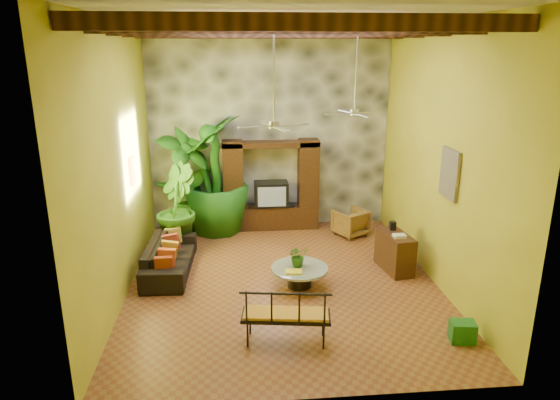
{
  "coord_description": "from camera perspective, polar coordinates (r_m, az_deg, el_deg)",
  "views": [
    {
      "loc": [
        -0.9,
        -9.02,
        4.48
      ],
      "look_at": [
        -0.04,
        0.2,
        1.65
      ],
      "focal_mm": 32.0,
      "sensor_mm": 36.0,
      "label": 1
    }
  ],
  "objects": [
    {
      "name": "yellow_tray",
      "position": [
        9.54,
        1.56,
        -8.2
      ],
      "size": [
        0.34,
        0.26,
        0.03
      ],
      "primitive_type": "cube",
      "rotation": [
        0.0,
        0.0,
        -0.1
      ],
      "color": "gold",
      "rests_on": "coffee_table"
    },
    {
      "name": "side_console",
      "position": [
        10.72,
        12.98,
        -5.8
      ],
      "size": [
        0.61,
        1.07,
        0.8
      ],
      "primitive_type": "cube",
      "rotation": [
        0.0,
        0.0,
        0.16
      ],
      "color": "black",
      "rests_on": "ground"
    },
    {
      "name": "ceiling",
      "position": [
        9.07,
        0.42,
        20.3
      ],
      "size": [
        6.0,
        7.0,
        0.02
      ],
      "primitive_type": "cube",
      "color": "silver",
      "rests_on": "back_wall"
    },
    {
      "name": "green_bin",
      "position": [
        8.68,
        20.13,
        -13.93
      ],
      "size": [
        0.42,
        0.34,
        0.33
      ],
      "primitive_type": "cube",
      "rotation": [
        0.0,
        0.0,
        -0.15
      ],
      "color": "#1F763D",
      "rests_on": "ground"
    },
    {
      "name": "wall_art_mask",
      "position": [
        10.5,
        -16.51,
        3.2
      ],
      "size": [
        0.06,
        0.32,
        0.55
      ],
      "primitive_type": "cube",
      "color": "orange",
      "rests_on": "left_wall"
    },
    {
      "name": "right_wall",
      "position": [
        10.02,
        17.78,
        4.8
      ],
      "size": [
        0.02,
        7.0,
        5.0
      ],
      "primitive_type": "cube",
      "color": "#A59F25",
      "rests_on": "ground"
    },
    {
      "name": "coffee_table",
      "position": [
        9.83,
        2.25,
        -8.45
      ],
      "size": [
        1.11,
        1.11,
        0.4
      ],
      "rotation": [
        0.0,
        0.0,
        -0.11
      ],
      "color": "black",
      "rests_on": "ground"
    },
    {
      "name": "tall_plant_c",
      "position": [
        12.41,
        -7.4,
        2.9
      ],
      "size": [
        1.79,
        1.79,
        2.96
      ],
      "primitive_type": "imported",
      "rotation": [
        0.0,
        0.0,
        4.63
      ],
      "color": "#1E6219",
      "rests_on": "ground"
    },
    {
      "name": "back_wall",
      "position": [
        12.7,
        -1.19,
        8.05
      ],
      "size": [
        6.0,
        0.02,
        5.0
      ],
      "primitive_type": "cube",
      "color": "#A59F25",
      "rests_on": "ground"
    },
    {
      "name": "sofa",
      "position": [
        10.65,
        -12.51,
        -6.38
      ],
      "size": [
        0.97,
        2.26,
        0.65
      ],
      "primitive_type": "imported",
      "rotation": [
        0.0,
        0.0,
        1.53
      ],
      "color": "black",
      "rests_on": "ground"
    },
    {
      "name": "wicker_armchair",
      "position": [
        12.51,
        8.06,
        -2.54
      ],
      "size": [
        0.97,
        0.98,
        0.66
      ],
      "primitive_type": "imported",
      "rotation": [
        0.0,
        0.0,
        3.66
      ],
      "color": "brown",
      "rests_on": "ground"
    },
    {
      "name": "ceiling_fan_front",
      "position": [
        8.71,
        -0.67,
        9.9
      ],
      "size": [
        1.28,
        1.28,
        1.86
      ],
      "color": "#A9A8AD",
      "rests_on": "ceiling"
    },
    {
      "name": "entertainment_center",
      "position": [
        12.68,
        -1.03,
        0.93
      ],
      "size": [
        2.4,
        0.55,
        2.3
      ],
      "color": "black",
      "rests_on": "ground"
    },
    {
      "name": "wall_art_painting",
      "position": [
        9.51,
        18.82,
        2.84
      ],
      "size": [
        0.06,
        0.7,
        0.9
      ],
      "primitive_type": "cube",
      "color": "#255789",
      "rests_on": "right_wall"
    },
    {
      "name": "ceiling_fan_back",
      "position": [
        10.57,
        8.56,
        10.98
      ],
      "size": [
        1.28,
        1.28,
        1.86
      ],
      "color": "#A9A8AD",
      "rests_on": "ceiling"
    },
    {
      "name": "ground",
      "position": [
        10.11,
        0.35,
        -9.3
      ],
      "size": [
        7.0,
        7.0,
        0.0
      ],
      "primitive_type": "plane",
      "color": "brown",
      "rests_on": "ground"
    },
    {
      "name": "stone_accent_wall",
      "position": [
        12.64,
        -1.17,
        8.01
      ],
      "size": [
        5.98,
        0.1,
        4.98
      ],
      "primitive_type": "cube",
      "color": "#3A3D42",
      "rests_on": "ground"
    },
    {
      "name": "tall_plant_b",
      "position": [
        11.64,
        -11.88,
        -0.81
      ],
      "size": [
        1.08,
        1.24,
        1.98
      ],
      "primitive_type": "imported",
      "rotation": [
        0.0,
        0.0,
        1.77
      ],
      "color": "#2A6219",
      "rests_on": "ground"
    },
    {
      "name": "tall_plant_a",
      "position": [
        12.61,
        -10.47,
        2.47
      ],
      "size": [
        1.74,
        1.57,
        2.75
      ],
      "primitive_type": "imported",
      "rotation": [
        0.0,
        0.0,
        0.52
      ],
      "color": "#206219",
      "rests_on": "ground"
    },
    {
      "name": "left_wall",
      "position": [
        9.47,
        -18.05,
        4.1
      ],
      "size": [
        0.02,
        7.0,
        5.0
      ],
      "primitive_type": "cube",
      "color": "#A59F25",
      "rests_on": "ground"
    },
    {
      "name": "ceiling_beams",
      "position": [
        9.06,
        0.41,
        18.91
      ],
      "size": [
        5.95,
        5.36,
        0.22
      ],
      "color": "#3D1F13",
      "rests_on": "ceiling"
    },
    {
      "name": "iron_bench",
      "position": [
        7.91,
        0.75,
        -12.81
      ],
      "size": [
        1.44,
        0.7,
        0.57
      ],
      "rotation": [
        0.0,
        0.0,
        -0.14
      ],
      "color": "black",
      "rests_on": "ground"
    },
    {
      "name": "centerpiece_plant",
      "position": [
        9.74,
        2.08,
        -6.38
      ],
      "size": [
        0.45,
        0.42,
        0.43
      ],
      "primitive_type": "imported",
      "rotation": [
        0.0,
        0.0,
        0.24
      ],
      "color": "#285E18",
      "rests_on": "coffee_table"
    }
  ]
}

